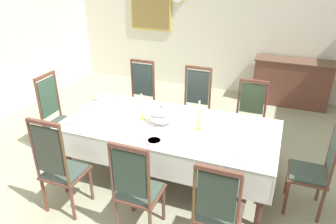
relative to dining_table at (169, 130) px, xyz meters
name	(u,v)px	position (x,y,z in m)	size (l,w,h in m)	color
ground	(165,184)	(0.00, -0.16, -0.73)	(6.80, 6.97, 0.04)	#979B7F
back_wall	(229,8)	(0.00, 3.37, 1.03)	(6.80, 0.08, 3.47)	silver
dining_table	(169,130)	(0.00, 0.00, 0.00)	(2.62, 1.21, 0.78)	brown
tablecloth	(169,130)	(0.00, 0.00, -0.01)	(2.64, 1.23, 0.36)	white
chair_south_a	(59,166)	(-0.89, -1.02, -0.11)	(0.44, 0.42, 1.21)	brown
chair_north_a	(140,98)	(-0.89, 1.02, -0.11)	(0.44, 0.42, 1.20)	brown
chair_south_b	(136,188)	(0.03, -1.01, -0.13)	(0.44, 0.42, 1.14)	brown
chair_north_b	(195,106)	(0.03, 1.02, -0.11)	(0.44, 0.42, 1.19)	brown
chair_south_c	(218,210)	(0.86, -1.01, -0.14)	(0.44, 0.42, 1.11)	brown
chair_north_c	(249,117)	(0.86, 1.01, -0.15)	(0.44, 0.42, 1.09)	brown
chair_head_west	(58,115)	(-1.72, 0.00, -0.11)	(0.42, 0.44, 1.20)	brown
chair_head_east	(316,168)	(1.72, 0.00, -0.13)	(0.42, 0.44, 1.13)	brown
soup_tureen	(161,115)	(-0.11, 0.00, 0.19)	(0.30, 0.30, 0.24)	white
candlestick_west	(142,110)	(-0.37, 0.00, 0.22)	(0.07, 0.07, 0.35)	gold
candlestick_east	(199,118)	(0.37, 0.00, 0.23)	(0.07, 0.07, 0.38)	gold
bowl_near_left	(73,124)	(-1.11, -0.45, 0.09)	(0.15, 0.15, 0.03)	white
bowl_near_right	(154,141)	(-0.01, -0.47, 0.09)	(0.18, 0.18, 0.04)	white
bowl_far_left	(244,158)	(0.98, -0.45, 0.09)	(0.16, 0.16, 0.03)	white
spoon_primary	(66,122)	(-1.22, -0.42, 0.08)	(0.06, 0.17, 0.01)	gold
spoon_secondary	(146,139)	(-0.12, -0.44, 0.08)	(0.05, 0.18, 0.01)	gold
sideboard	(291,82)	(1.38, 3.05, -0.25)	(1.44, 0.48, 0.90)	brown
framed_painting	(150,7)	(-1.69, 3.31, 0.98)	(0.96, 0.05, 0.98)	#D1B251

